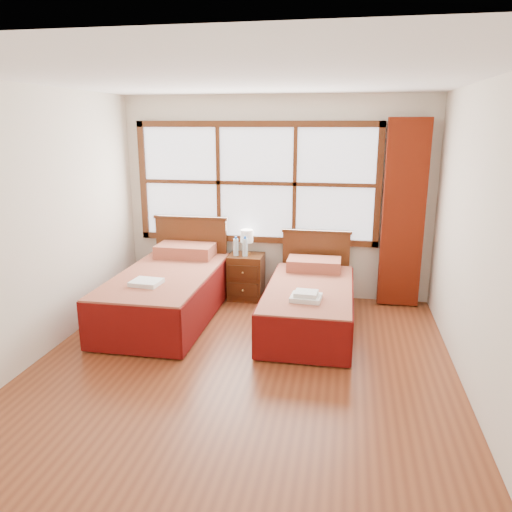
# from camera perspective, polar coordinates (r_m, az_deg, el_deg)

# --- Properties ---
(floor) EXTENTS (4.50, 4.50, 0.00)m
(floor) POSITION_cam_1_polar(r_m,az_deg,el_deg) (4.80, -1.83, -12.99)
(floor) COLOR brown
(floor) RESTS_ON ground
(ceiling) EXTENTS (4.50, 4.50, 0.00)m
(ceiling) POSITION_cam_1_polar(r_m,az_deg,el_deg) (4.26, -2.14, 19.65)
(ceiling) COLOR white
(ceiling) RESTS_ON wall_back
(wall_back) EXTENTS (4.00, 0.00, 4.00)m
(wall_back) POSITION_cam_1_polar(r_m,az_deg,el_deg) (6.53, 2.27, 6.57)
(wall_back) COLOR silver
(wall_back) RESTS_ON floor
(wall_left) EXTENTS (0.00, 4.50, 4.50)m
(wall_left) POSITION_cam_1_polar(r_m,az_deg,el_deg) (5.15, -24.29, 2.99)
(wall_left) COLOR silver
(wall_left) RESTS_ON floor
(wall_right) EXTENTS (0.00, 4.50, 4.50)m
(wall_right) POSITION_cam_1_polar(r_m,az_deg,el_deg) (4.39, 24.47, 1.08)
(wall_right) COLOR silver
(wall_right) RESTS_ON floor
(window) EXTENTS (3.16, 0.06, 1.56)m
(window) POSITION_cam_1_polar(r_m,az_deg,el_deg) (6.50, 0.04, 8.33)
(window) COLOR white
(window) RESTS_ON wall_back
(curtain) EXTENTS (0.50, 0.16, 2.30)m
(curtain) POSITION_cam_1_polar(r_m,az_deg,el_deg) (6.38, 16.48, 4.59)
(curtain) COLOR maroon
(curtain) RESTS_ON wall_back
(bed_left) EXTENTS (1.08, 2.10, 1.05)m
(bed_left) POSITION_cam_1_polar(r_m,az_deg,el_deg) (6.03, -9.99, -3.94)
(bed_left) COLOR #43210D
(bed_left) RESTS_ON floor
(bed_right) EXTENTS (0.96, 1.98, 0.93)m
(bed_right) POSITION_cam_1_polar(r_m,az_deg,el_deg) (5.70, 6.14, -5.31)
(bed_right) COLOR #43210D
(bed_right) RESTS_ON floor
(nightstand) EXTENTS (0.44, 0.44, 0.59)m
(nightstand) POSITION_cam_1_polar(r_m,az_deg,el_deg) (6.56, -1.14, -2.38)
(nightstand) COLOR #522811
(nightstand) RESTS_ON floor
(towels_left) EXTENTS (0.33, 0.30, 0.05)m
(towels_left) POSITION_cam_1_polar(r_m,az_deg,el_deg) (5.52, -12.43, -2.97)
(towels_left) COLOR white
(towels_left) RESTS_ON bed_left
(towels_right) EXTENTS (0.33, 0.29, 0.09)m
(towels_right) POSITION_cam_1_polar(r_m,az_deg,el_deg) (5.15, 5.74, -4.60)
(towels_right) COLOR white
(towels_right) RESTS_ON bed_right
(lamp) EXTENTS (0.16, 0.16, 0.32)m
(lamp) POSITION_cam_1_polar(r_m,az_deg,el_deg) (6.49, -1.05, 2.20)
(lamp) COLOR #C28F3E
(lamp) RESTS_ON nightstand
(bottle_near) EXTENTS (0.07, 0.07, 0.25)m
(bottle_near) POSITION_cam_1_polar(r_m,az_deg,el_deg) (6.43, -2.32, 1.05)
(bottle_near) COLOR #BBE1F0
(bottle_near) RESTS_ON nightstand
(bottle_far) EXTENTS (0.07, 0.07, 0.26)m
(bottle_far) POSITION_cam_1_polar(r_m,az_deg,el_deg) (6.40, -1.27, 1.03)
(bottle_far) COLOR #BBE1F0
(bottle_far) RESTS_ON nightstand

